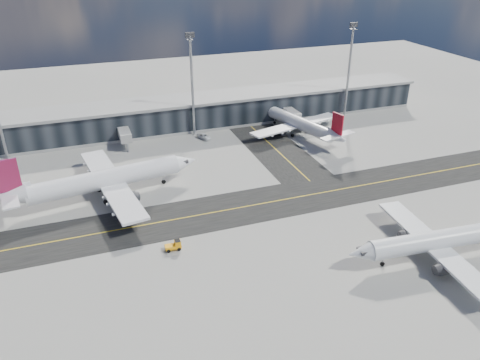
{
  "coord_description": "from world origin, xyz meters",
  "views": [
    {
      "loc": [
        -30.49,
        -76.46,
        50.26
      ],
      "look_at": [
        -0.61,
        6.89,
        5.0
      ],
      "focal_mm": 35.0,
      "sensor_mm": 36.0,
      "label": 1
    }
  ],
  "objects_px": {
    "airliner_near": "(442,240)",
    "baggage_tug": "(174,245)",
    "airliner_af": "(102,180)",
    "airliner_redtail": "(299,123)",
    "service_van": "(204,137)"
  },
  "relations": [
    {
      "from": "airliner_af",
      "to": "service_van",
      "type": "relative_size",
      "value": 8.99
    },
    {
      "from": "airliner_near",
      "to": "service_van",
      "type": "distance_m",
      "value": 72.31
    },
    {
      "from": "airliner_af",
      "to": "service_van",
      "type": "height_order",
      "value": "airliner_af"
    },
    {
      "from": "airliner_redtail",
      "to": "airliner_near",
      "type": "xyz_separation_m",
      "value": [
        -2.55,
        -61.68,
        -0.02
      ]
    },
    {
      "from": "airliner_near",
      "to": "airliner_redtail",
      "type": "bearing_deg",
      "value": 2.59
    },
    {
      "from": "airliner_redtail",
      "to": "service_van",
      "type": "bearing_deg",
      "value": 151.43
    },
    {
      "from": "airliner_af",
      "to": "airliner_redtail",
      "type": "height_order",
      "value": "airliner_af"
    },
    {
      "from": "airliner_near",
      "to": "baggage_tug",
      "type": "relative_size",
      "value": 12.1
    },
    {
      "from": "airliner_near",
      "to": "baggage_tug",
      "type": "xyz_separation_m",
      "value": [
        -44.03,
        17.87,
        -2.57
      ]
    },
    {
      "from": "service_van",
      "to": "airliner_af",
      "type": "bearing_deg",
      "value": -160.55
    },
    {
      "from": "airliner_redtail",
      "to": "airliner_near",
      "type": "bearing_deg",
      "value": -107.56
    },
    {
      "from": "airliner_af",
      "to": "baggage_tug",
      "type": "height_order",
      "value": "airliner_af"
    },
    {
      "from": "service_van",
      "to": "airliner_redtail",
      "type": "bearing_deg",
      "value": -34.63
    },
    {
      "from": "airliner_redtail",
      "to": "airliner_near",
      "type": "height_order",
      "value": "airliner_redtail"
    },
    {
      "from": "airliner_af",
      "to": "airliner_near",
      "type": "distance_m",
      "value": 68.78
    }
  ]
}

